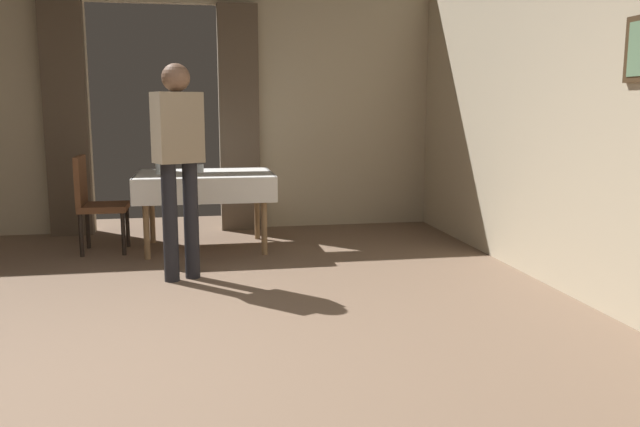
{
  "coord_description": "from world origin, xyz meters",
  "views": [
    {
      "loc": [
        0.47,
        -3.36,
        1.38
      ],
      "look_at": [
        1.2,
        0.58,
        0.73
      ],
      "focal_mm": 36.64,
      "sensor_mm": 36.0,
      "label": 1
    }
  ],
  "objects_px": {
    "glass_mid_a": "(159,168)",
    "glass_mid_c": "(200,168)",
    "dining_table_mid": "(205,182)",
    "chair_mid_left": "(94,199)",
    "person_waiter_by_doorway": "(178,153)",
    "glass_mid_b": "(189,164)"
  },
  "relations": [
    {
      "from": "glass_mid_a",
      "to": "glass_mid_c",
      "type": "bearing_deg",
      "value": 11.44
    },
    {
      "from": "dining_table_mid",
      "to": "glass_mid_c",
      "type": "bearing_deg",
      "value": 126.49
    },
    {
      "from": "chair_mid_left",
      "to": "person_waiter_by_doorway",
      "type": "distance_m",
      "value": 1.54
    },
    {
      "from": "dining_table_mid",
      "to": "glass_mid_c",
      "type": "height_order",
      "value": "glass_mid_c"
    },
    {
      "from": "glass_mid_a",
      "to": "glass_mid_b",
      "type": "distance_m",
      "value": 0.42
    },
    {
      "from": "glass_mid_b",
      "to": "glass_mid_c",
      "type": "bearing_deg",
      "value": -66.57
    },
    {
      "from": "dining_table_mid",
      "to": "person_waiter_by_doorway",
      "type": "distance_m",
      "value": 1.24
    },
    {
      "from": "chair_mid_left",
      "to": "person_waiter_by_doorway",
      "type": "height_order",
      "value": "person_waiter_by_doorway"
    },
    {
      "from": "dining_table_mid",
      "to": "glass_mid_c",
      "type": "relative_size",
      "value": 16.09
    },
    {
      "from": "chair_mid_left",
      "to": "glass_mid_a",
      "type": "bearing_deg",
      "value": -3.92
    },
    {
      "from": "glass_mid_a",
      "to": "glass_mid_c",
      "type": "relative_size",
      "value": 1.39
    },
    {
      "from": "dining_table_mid",
      "to": "glass_mid_a",
      "type": "relative_size",
      "value": 11.61
    },
    {
      "from": "glass_mid_b",
      "to": "glass_mid_c",
      "type": "distance_m",
      "value": 0.27
    },
    {
      "from": "glass_mid_a",
      "to": "person_waiter_by_doorway",
      "type": "height_order",
      "value": "person_waiter_by_doorway"
    },
    {
      "from": "glass_mid_a",
      "to": "glass_mid_c",
      "type": "xyz_separation_m",
      "value": [
        0.38,
        0.08,
        -0.02
      ]
    },
    {
      "from": "glass_mid_c",
      "to": "glass_mid_a",
      "type": "bearing_deg",
      "value": -168.56
    },
    {
      "from": "chair_mid_left",
      "to": "person_waiter_by_doorway",
      "type": "relative_size",
      "value": 0.54
    },
    {
      "from": "glass_mid_b",
      "to": "person_waiter_by_doorway",
      "type": "relative_size",
      "value": 0.07
    },
    {
      "from": "dining_table_mid",
      "to": "chair_mid_left",
      "type": "xyz_separation_m",
      "value": [
        -1.04,
        0.03,
        -0.15
      ]
    },
    {
      "from": "dining_table_mid",
      "to": "chair_mid_left",
      "type": "relative_size",
      "value": 1.41
    },
    {
      "from": "glass_mid_b",
      "to": "glass_mid_c",
      "type": "height_order",
      "value": "glass_mid_b"
    },
    {
      "from": "chair_mid_left",
      "to": "glass_mid_c",
      "type": "xyz_separation_m",
      "value": [
        1.0,
        0.04,
        0.28
      ]
    }
  ]
}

